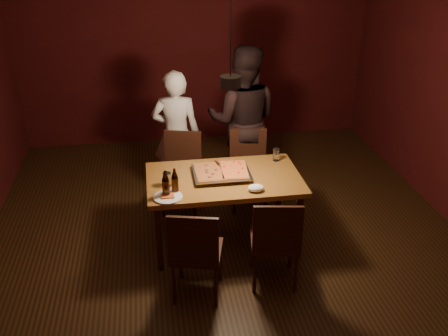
{
  "coord_description": "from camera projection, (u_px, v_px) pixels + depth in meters",
  "views": [
    {
      "loc": [
        -0.71,
        -4.12,
        2.97
      ],
      "look_at": [
        -0.03,
        0.16,
        0.85
      ],
      "focal_mm": 40.0,
      "sensor_mm": 36.0,
      "label": 1
    }
  ],
  "objects": [
    {
      "name": "pendant_lamp",
      "position": [
        230.0,
        81.0,
        4.29
      ],
      "size": [
        0.18,
        0.18,
        1.1
      ],
      "color": "black",
      "rests_on": "ceiling"
    },
    {
      "name": "diner_dark",
      "position": [
        243.0,
        120.0,
        5.88
      ],
      "size": [
        1.02,
        0.89,
        1.78
      ],
      "primitive_type": "imported",
      "rotation": [
        0.0,
        0.0,
        2.86
      ],
      "color": "black",
      "rests_on": "floor"
    },
    {
      "name": "spatula",
      "position": [
        222.0,
        169.0,
        4.89
      ],
      "size": [
        0.14,
        0.25,
        0.04
      ],
      "primitive_type": null,
      "rotation": [
        0.0,
        0.0,
        0.2
      ],
      "color": "silver",
      "rests_on": "pizza_tray"
    },
    {
      "name": "dining_table",
      "position": [
        224.0,
        184.0,
        4.9
      ],
      "size": [
        1.5,
        0.9,
        0.75
      ],
      "color": "#9A6227",
      "rests_on": "floor"
    },
    {
      "name": "water_glass_right",
      "position": [
        276.0,
        155.0,
        5.18
      ],
      "size": [
        0.06,
        0.06,
        0.13
      ],
      "primitive_type": "cylinder",
      "color": "silver",
      "rests_on": "dining_table"
    },
    {
      "name": "chair_far_right",
      "position": [
        249.0,
        161.0,
        5.69
      ],
      "size": [
        0.46,
        0.46,
        0.49
      ],
      "rotation": [
        0.0,
        0.0,
        3.04
      ],
      "color": "#38190F",
      "rests_on": "floor"
    },
    {
      "name": "chair_near_left",
      "position": [
        195.0,
        247.0,
        4.18
      ],
      "size": [
        0.51,
        0.51,
        0.49
      ],
      "rotation": [
        0.0,
        0.0,
        -0.24
      ],
      "color": "#38190F",
      "rests_on": "floor"
    },
    {
      "name": "pizza_meat",
      "position": [
        209.0,
        172.0,
        4.85
      ],
      "size": [
        0.27,
        0.42,
        0.02
      ],
      "primitive_type": "cube",
      "rotation": [
        0.0,
        0.0,
        0.02
      ],
      "color": "maroon",
      "rests_on": "pizza_tray"
    },
    {
      "name": "chair_near_right",
      "position": [
        276.0,
        236.0,
        4.33
      ],
      "size": [
        0.48,
        0.48,
        0.49
      ],
      "rotation": [
        0.0,
        0.0,
        -0.16
      ],
      "color": "#38190F",
      "rests_on": "floor"
    },
    {
      "name": "napkin",
      "position": [
        256.0,
        188.0,
        4.6
      ],
      "size": [
        0.15,
        0.12,
        0.06
      ],
      "primitive_type": "ellipsoid",
      "color": "white",
      "rests_on": "dining_table"
    },
    {
      "name": "beer_bottle_a",
      "position": [
        166.0,
        184.0,
        4.46
      ],
      "size": [
        0.07,
        0.07,
        0.26
      ],
      "color": "black",
      "rests_on": "dining_table"
    },
    {
      "name": "chair_far_left",
      "position": [
        182.0,
        164.0,
        5.63
      ],
      "size": [
        0.52,
        0.52,
        0.49
      ],
      "rotation": [
        0.0,
        0.0,
        2.88
      ],
      "color": "#38190F",
      "rests_on": "floor"
    },
    {
      "name": "room_shell",
      "position": [
        230.0,
        120.0,
        4.44
      ],
      "size": [
        6.0,
        6.0,
        6.0
      ],
      "color": "#3B2410",
      "rests_on": "ground"
    },
    {
      "name": "water_glass_left",
      "position": [
        167.0,
        179.0,
        4.68
      ],
      "size": [
        0.08,
        0.08,
        0.13
      ],
      "primitive_type": "cylinder",
      "color": "silver",
      "rests_on": "dining_table"
    },
    {
      "name": "pizza_tray",
      "position": [
        221.0,
        174.0,
        4.88
      ],
      "size": [
        0.59,
        0.5,
        0.05
      ],
      "primitive_type": "cube",
      "rotation": [
        0.0,
        0.0,
        0.1
      ],
      "color": "silver",
      "rests_on": "dining_table"
    },
    {
      "name": "plate_slice",
      "position": [
        168.0,
        197.0,
        4.49
      ],
      "size": [
        0.26,
        0.26,
        0.03
      ],
      "color": "white",
      "rests_on": "dining_table"
    },
    {
      "name": "diner_white",
      "position": [
        176.0,
        135.0,
        5.81
      ],
      "size": [
        0.6,
        0.44,
        1.53
      ],
      "primitive_type": "imported",
      "rotation": [
        0.0,
        0.0,
        3.01
      ],
      "color": "silver",
      "rests_on": "floor"
    },
    {
      "name": "beer_bottle_b",
      "position": [
        175.0,
        181.0,
        4.53
      ],
      "size": [
        0.06,
        0.06,
        0.24
      ],
      "color": "black",
      "rests_on": "dining_table"
    },
    {
      "name": "pizza_cheese",
      "position": [
        234.0,
        170.0,
        4.88
      ],
      "size": [
        0.29,
        0.43,
        0.02
      ],
      "primitive_type": "cube",
      "rotation": [
        0.0,
        0.0,
        -0.08
      ],
      "color": "gold",
      "rests_on": "pizza_tray"
    }
  ]
}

